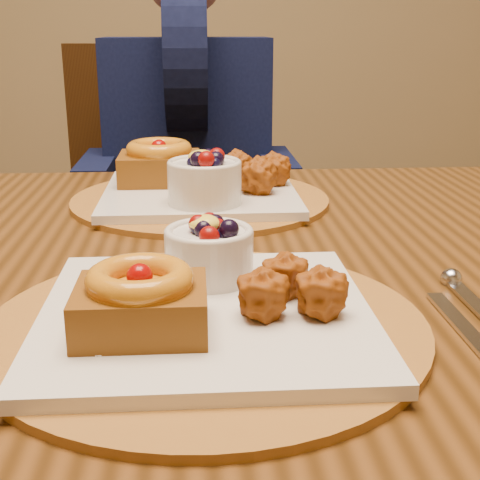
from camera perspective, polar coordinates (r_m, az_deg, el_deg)
name	(u,v)px	position (r m, az deg, el deg)	size (l,w,h in m)	color
dining_table	(204,309)	(0.81, -3.12, -5.91)	(1.60, 0.90, 0.76)	#331D09
place_setting_near	(203,303)	(0.58, -3.15, -5.38)	(0.38, 0.38, 0.08)	brown
place_setting_far	(197,184)	(0.99, -3.65, 4.82)	(0.38, 0.38, 0.09)	brown
cutlery_near	(476,322)	(0.62, 19.53, -6.65)	(0.06, 0.17, 0.00)	#B2B2B7
chair_far	(146,216)	(1.76, -8.01, 2.02)	(0.53, 0.53, 0.96)	black
diner	(187,115)	(1.58, -4.52, 10.59)	(0.46, 0.46, 0.76)	black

